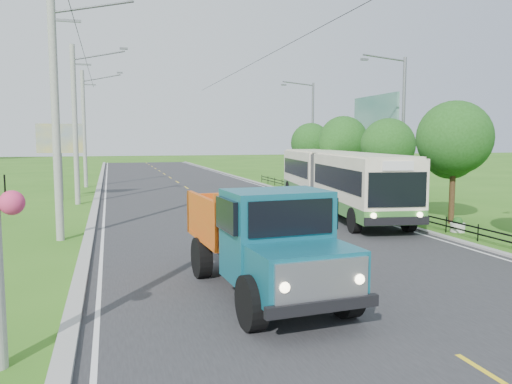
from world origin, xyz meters
name	(u,v)px	position (x,y,z in m)	size (l,w,h in m)	color
ground	(343,285)	(0.00, 0.00, 0.00)	(240.00, 240.00, 0.00)	#316A19
road	(209,201)	(0.00, 20.00, 0.01)	(14.00, 120.00, 0.02)	#28282B
curb_left	(96,204)	(-7.20, 20.00, 0.07)	(0.40, 120.00, 0.15)	#9E9E99
curb_right	(308,197)	(7.15, 20.00, 0.05)	(0.30, 120.00, 0.10)	#9E9E99
edge_line_left	(105,205)	(-6.65, 20.00, 0.02)	(0.12, 120.00, 0.00)	silver
edge_line_right	(302,198)	(6.65, 20.00, 0.02)	(0.12, 120.00, 0.00)	silver
centre_dash	(343,284)	(0.00, 0.00, 0.02)	(0.12, 2.20, 0.00)	yellow
railing_right	(360,204)	(8.00, 14.00, 0.30)	(0.04, 40.00, 0.60)	black
pole_near	(56,115)	(-8.26, 9.00, 5.09)	(3.51, 0.32, 10.00)	gray
pole_mid	(76,124)	(-8.26, 21.00, 5.09)	(3.51, 0.32, 10.00)	gray
pole_far	(85,128)	(-8.26, 33.00, 5.09)	(3.51, 0.32, 10.00)	gray
tree_third	(453,142)	(9.86, 8.14, 3.99)	(3.60, 3.62, 6.00)	#382314
tree_fourth	(387,148)	(9.86, 14.14, 3.59)	(3.24, 3.31, 5.40)	#382314
tree_fifth	(343,143)	(9.86, 20.14, 3.85)	(3.48, 3.52, 5.80)	#382314
tree_back	(311,145)	(9.86, 26.14, 3.65)	(3.30, 3.36, 5.50)	#382314
streetlight_mid	(401,126)	(10.64, 14.00, 4.90)	(3.02, 0.20, 9.07)	slate
streetlight_far	(311,131)	(10.64, 28.00, 4.90)	(3.02, 0.20, 9.07)	slate
planter_near	(458,226)	(8.60, 6.00, 0.29)	(0.64, 0.64, 0.67)	silver
planter_mid	(369,204)	(8.60, 14.00, 0.29)	(0.64, 0.64, 0.67)	silver
planter_far	(316,191)	(8.60, 22.00, 0.29)	(0.64, 0.64, 0.67)	silver
billboard_left	(60,143)	(-9.50, 24.00, 3.87)	(3.00, 0.20, 5.20)	slate
billboard_right	(375,123)	(12.30, 20.00, 5.34)	(0.24, 6.00, 7.30)	slate
bus	(336,176)	(6.29, 13.74, 2.00)	(5.33, 17.45, 3.33)	#36732E
dump_truck	(263,233)	(-2.43, -0.11, 1.63)	(3.08, 7.00, 2.87)	#115669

